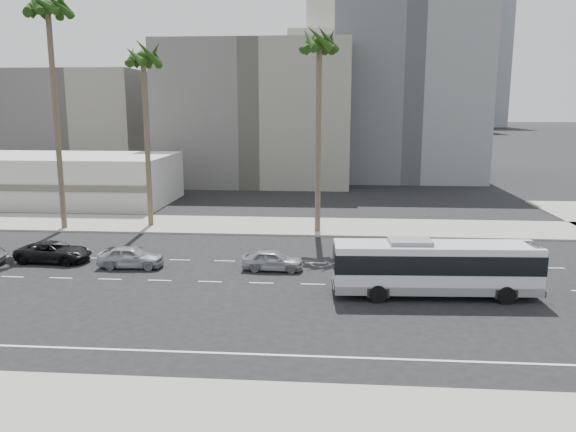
# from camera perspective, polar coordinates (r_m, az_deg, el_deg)

# --- Properties ---
(ground) EXTENTS (700.00, 700.00, 0.00)m
(ground) POSITION_cam_1_polar(r_m,az_deg,el_deg) (32.65, 7.86, -6.98)
(ground) COLOR black
(ground) RESTS_ON ground
(sidewalk_north) EXTENTS (120.00, 7.00, 0.15)m
(sidewalk_north) POSITION_cam_1_polar(r_m,az_deg,el_deg) (47.60, 6.83, -1.13)
(sidewalk_north) COLOR gray
(sidewalk_north) RESTS_ON ground
(commercial_low) EXTENTS (22.00, 12.16, 5.00)m
(commercial_low) POSITION_cam_1_polar(r_m,az_deg,el_deg) (63.96, -21.52, 3.49)
(commercial_low) COLOR beige
(commercial_low) RESTS_ON ground
(midrise_beige_west) EXTENTS (24.00, 18.00, 18.00)m
(midrise_beige_west) POSITION_cam_1_polar(r_m,az_deg,el_deg) (76.67, -3.01, 10.24)
(midrise_beige_west) COLOR #65635E
(midrise_beige_west) RESTS_ON ground
(midrise_gray_center) EXTENTS (20.00, 20.00, 26.00)m
(midrise_gray_center) POSITION_cam_1_polar(r_m,az_deg,el_deg) (83.65, 11.69, 12.84)
(midrise_gray_center) COLOR #5C5E64
(midrise_gray_center) RESTS_ON ground
(midrise_beige_far) EXTENTS (18.00, 16.00, 15.00)m
(midrise_beige_far) POSITION_cam_1_polar(r_m,az_deg,el_deg) (88.69, -19.66, 8.76)
(midrise_beige_far) COLOR #65635E
(midrise_beige_far) RESTS_ON ground
(civic_tower) EXTENTS (42.00, 42.00, 129.00)m
(civic_tower) POSITION_cam_1_polar(r_m,az_deg,el_deg) (282.47, 4.72, 16.85)
(civic_tower) COLOR beige
(civic_tower) RESTS_ON ground
(highrise_right) EXTENTS (26.00, 26.00, 70.00)m
(highrise_right) POSITION_cam_1_polar(r_m,az_deg,el_deg) (266.37, 15.29, 16.04)
(highrise_right) COLOR slate
(highrise_right) RESTS_ON ground
(highrise_far) EXTENTS (22.00, 22.00, 60.00)m
(highrise_far) POSITION_cam_1_polar(r_m,az_deg,el_deg) (300.44, 19.00, 14.26)
(highrise_far) COLOR slate
(highrise_far) RESTS_ON ground
(city_bus) EXTENTS (10.92, 2.95, 3.11)m
(city_bus) POSITION_cam_1_polar(r_m,az_deg,el_deg) (31.22, 14.66, -4.96)
(city_bus) COLOR silver
(city_bus) RESTS_ON ground
(car_a) EXTENTS (1.61, 3.82, 1.29)m
(car_a) POSITION_cam_1_polar(r_m,az_deg,el_deg) (35.15, -1.55, -4.47)
(car_a) COLOR gray
(car_a) RESTS_ON ground
(car_b) EXTENTS (1.74, 4.12, 1.39)m
(car_b) POSITION_cam_1_polar(r_m,az_deg,el_deg) (37.05, -15.58, -3.99)
(car_b) COLOR #929599
(car_b) RESTS_ON ground
(car_c) EXTENTS (2.44, 4.89, 1.33)m
(car_c) POSITION_cam_1_polar(r_m,az_deg,el_deg) (40.06, -22.55, -3.36)
(car_c) COLOR black
(car_c) RESTS_ON ground
(palm_near) EXTENTS (4.71, 4.71, 15.87)m
(palm_near) POSITION_cam_1_polar(r_m,az_deg,el_deg) (44.73, 3.17, 16.58)
(palm_near) COLOR brown
(palm_near) RESTS_ON ground
(palm_mid) EXTENTS (4.88, 4.88, 15.07)m
(palm_mid) POSITION_cam_1_polar(r_m,az_deg,el_deg) (48.38, -14.40, 14.87)
(palm_mid) COLOR brown
(palm_mid) RESTS_ON ground
(palm_far) EXTENTS (5.50, 5.50, 18.88)m
(palm_far) POSITION_cam_1_polar(r_m,az_deg,el_deg) (49.79, -23.08, 18.40)
(palm_far) COLOR brown
(palm_far) RESTS_ON ground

